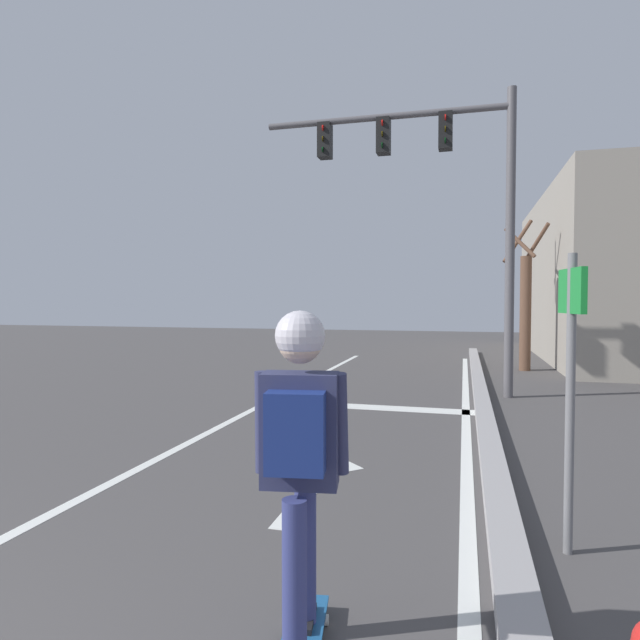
# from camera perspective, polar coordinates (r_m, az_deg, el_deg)

# --- Properties ---
(lane_line_center) EXTENTS (0.12, 20.00, 0.01)m
(lane_line_center) POSITION_cam_1_polar(r_m,az_deg,el_deg) (7.08, -12.20, -11.82)
(lane_line_center) COLOR silver
(lane_line_center) RESTS_ON ground
(lane_line_curbside) EXTENTS (0.12, 20.00, 0.01)m
(lane_line_curbside) POSITION_cam_1_polar(r_m,az_deg,el_deg) (6.34, 15.31, -13.52)
(lane_line_curbside) COLOR silver
(lane_line_curbside) RESTS_ON ground
(stop_bar) EXTENTS (3.35, 0.40, 0.01)m
(stop_bar) POSITION_cam_1_polar(r_m,az_deg,el_deg) (8.68, 4.98, -9.19)
(stop_bar) COLOR silver
(stop_bar) RESTS_ON ground
(lane_arrow_stem) EXTENTS (0.16, 1.40, 0.01)m
(lane_arrow_stem) POSITION_cam_1_polar(r_m,az_deg,el_deg) (4.89, -1.59, -18.22)
(lane_arrow_stem) COLOR silver
(lane_arrow_stem) RESTS_ON ground
(lane_arrow_head) EXTENTS (0.71, 0.71, 0.01)m
(lane_arrow_head) POSITION_cam_1_polar(r_m,az_deg,el_deg) (5.67, 0.96, -15.34)
(lane_arrow_head) COLOR silver
(lane_arrow_head) RESTS_ON ground
(curb_strip) EXTENTS (0.24, 24.00, 0.14)m
(curb_strip) POSITION_cam_1_polar(r_m,az_deg,el_deg) (6.33, 17.63, -12.94)
(curb_strip) COLOR #9C9898
(curb_strip) RESTS_ON ground
(skater) EXTENTS (0.44, 0.60, 1.57)m
(skater) POSITION_cam_1_polar(r_m,az_deg,el_deg) (2.54, -2.18, -12.42)
(skater) COLOR navy
(skater) RESTS_ON skateboard
(traffic_signal_mast) EXTENTS (4.51, 0.34, 5.37)m
(traffic_signal_mast) POSITION_cam_1_polar(r_m,az_deg,el_deg) (10.14, 12.05, 14.77)
(traffic_signal_mast) COLOR #59575A
(traffic_signal_mast) RESTS_ON ground
(street_sign_post) EXTENTS (0.10, 0.44, 2.01)m
(street_sign_post) POSITION_cam_1_polar(r_m,az_deg,el_deg) (3.94, 25.11, -3.57)
(street_sign_post) COLOR slate
(street_sign_post) RESTS_ON ground
(roadside_tree) EXTENTS (1.08, 1.06, 3.70)m
(roadside_tree) POSITION_cam_1_polar(r_m,az_deg,el_deg) (13.87, 20.98, 1.60)
(roadside_tree) COLOR brown
(roadside_tree) RESTS_ON ground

